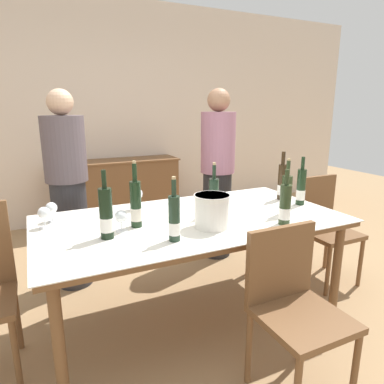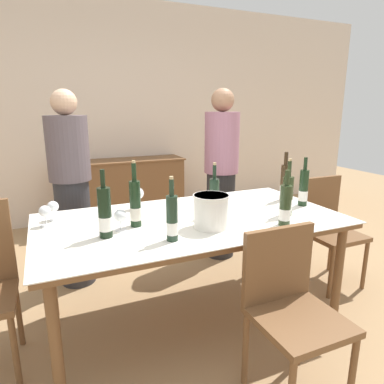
# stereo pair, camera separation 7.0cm
# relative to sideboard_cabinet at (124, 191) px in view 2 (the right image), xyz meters

# --- Properties ---
(ground_plane) EXTENTS (12.00, 12.00, 0.00)m
(ground_plane) POSITION_rel_sideboard_cabinet_xyz_m (-0.04, -2.34, -0.41)
(ground_plane) COLOR #A37F56
(back_wall) EXTENTS (8.00, 0.10, 2.80)m
(back_wall) POSITION_rel_sideboard_cabinet_xyz_m (-0.04, 0.29, 0.99)
(back_wall) COLOR beige
(back_wall) RESTS_ON ground_plane
(sideboard_cabinet) EXTENTS (1.59, 0.46, 0.82)m
(sideboard_cabinet) POSITION_rel_sideboard_cabinet_xyz_m (0.00, 0.00, 0.00)
(sideboard_cabinet) COLOR brown
(sideboard_cabinet) RESTS_ON ground_plane
(dining_table) EXTENTS (2.00, 1.06, 0.76)m
(dining_table) POSITION_rel_sideboard_cabinet_xyz_m (-0.04, -2.34, 0.29)
(dining_table) COLOR brown
(dining_table) RESTS_ON ground_plane
(ice_bucket) EXTENTS (0.22, 0.22, 0.21)m
(ice_bucket) POSITION_rel_sideboard_cabinet_xyz_m (-0.01, -2.55, 0.46)
(ice_bucket) COLOR white
(ice_bucket) RESTS_ON dining_table
(wine_bottle_0) EXTENTS (0.06, 0.06, 0.38)m
(wine_bottle_0) POSITION_rel_sideboard_cabinet_xyz_m (0.81, -2.22, 0.49)
(wine_bottle_0) COLOR #332314
(wine_bottle_0) RESTS_ON dining_table
(wine_bottle_1) EXTENTS (0.07, 0.07, 0.36)m
(wine_bottle_1) POSITION_rel_sideboard_cabinet_xyz_m (-0.30, -2.66, 0.47)
(wine_bottle_1) COLOR #1E3323
(wine_bottle_1) RESTS_ON dining_table
(wine_bottle_2) EXTENTS (0.07, 0.07, 0.35)m
(wine_bottle_2) POSITION_rel_sideboard_cabinet_xyz_m (0.43, -2.70, 0.47)
(wine_bottle_2) COLOR #28381E
(wine_bottle_2) RESTS_ON dining_table
(wine_bottle_3) EXTENTS (0.08, 0.08, 0.39)m
(wine_bottle_3) POSITION_rel_sideboard_cabinet_xyz_m (-0.63, -2.46, 0.49)
(wine_bottle_3) COLOR black
(wine_bottle_3) RESTS_ON dining_table
(wine_bottle_4) EXTENTS (0.07, 0.07, 0.41)m
(wine_bottle_4) POSITION_rel_sideboard_cabinet_xyz_m (-0.43, -2.34, 0.49)
(wine_bottle_4) COLOR black
(wine_bottle_4) RESTS_ON dining_table
(wine_bottle_5) EXTENTS (0.07, 0.07, 0.36)m
(wine_bottle_5) POSITION_rel_sideboard_cabinet_xyz_m (0.12, -2.34, 0.47)
(wine_bottle_5) COLOR #1E3323
(wine_bottle_5) RESTS_ON dining_table
(wine_bottle_6) EXTENTS (0.07, 0.07, 0.36)m
(wine_bottle_6) POSITION_rel_sideboard_cabinet_xyz_m (0.84, -2.40, 0.48)
(wine_bottle_6) COLOR black
(wine_bottle_6) RESTS_ON dining_table
(wine_bottle_7) EXTENTS (0.07, 0.07, 0.39)m
(wine_bottle_7) POSITION_rel_sideboard_cabinet_xyz_m (0.58, -2.54, 0.48)
(wine_bottle_7) COLOR #28381E
(wine_bottle_7) RESTS_ON dining_table
(wine_glass_0) EXTENTS (0.09, 0.09, 0.16)m
(wine_glass_0) POSITION_rel_sideboard_cabinet_xyz_m (-0.32, -1.99, 0.46)
(wine_glass_0) COLOR white
(wine_glass_0) RESTS_ON dining_table
(wine_glass_1) EXTENTS (0.08, 0.08, 0.13)m
(wine_glass_1) POSITION_rel_sideboard_cabinet_xyz_m (-0.53, -2.39, 0.44)
(wine_glass_1) COLOR white
(wine_glass_1) RESTS_ON dining_table
(wine_glass_2) EXTENTS (0.07, 0.07, 0.13)m
(wine_glass_2) POSITION_rel_sideboard_cabinet_xyz_m (-0.89, -2.02, 0.44)
(wine_glass_2) COLOR white
(wine_glass_2) RESTS_ON dining_table
(wine_glass_3) EXTENTS (0.07, 0.07, 0.13)m
(wine_glass_3) POSITION_rel_sideboard_cabinet_xyz_m (-0.94, -2.13, 0.44)
(wine_glass_3) COLOR white
(wine_glass_3) RESTS_ON dining_table
(chair_near_front) EXTENTS (0.42, 0.42, 0.88)m
(chair_near_front) POSITION_rel_sideboard_cabinet_xyz_m (0.17, -3.11, 0.10)
(chair_near_front) COLOR brown
(chair_near_front) RESTS_ON ground_plane
(chair_right_end) EXTENTS (0.42, 0.42, 0.90)m
(chair_right_end) POSITION_rel_sideboard_cabinet_xyz_m (1.25, -2.26, 0.10)
(chair_right_end) COLOR brown
(chair_right_end) RESTS_ON ground_plane
(person_host) EXTENTS (0.33, 0.33, 1.62)m
(person_host) POSITION_rel_sideboard_cabinet_xyz_m (-0.73, -1.45, 0.40)
(person_host) COLOR #2D2D33
(person_host) RESTS_ON ground_plane
(person_guest_left) EXTENTS (0.33, 0.33, 1.65)m
(person_guest_left) POSITION_rel_sideboard_cabinet_xyz_m (0.66, -1.45, 0.42)
(person_guest_left) COLOR #262628
(person_guest_left) RESTS_ON ground_plane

